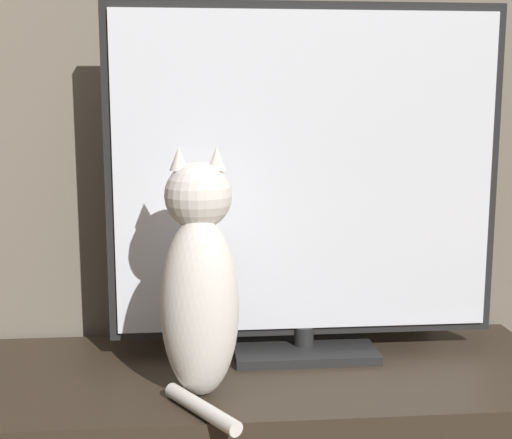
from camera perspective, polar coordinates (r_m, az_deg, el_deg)
The scene contains 2 objects.
tv at distance 1.53m, azimuth 3.96°, elevation 2.85°, with size 0.85×0.19×0.76m.
cat at distance 1.35m, azimuth -4.55°, elevation -5.19°, with size 0.15×0.28×0.47m.
Camera 1 is at (-0.01, -0.47, 1.04)m, focal length 50.00 mm.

